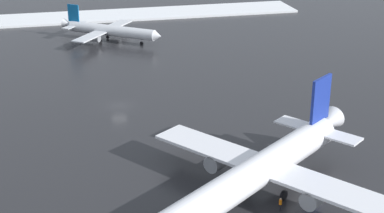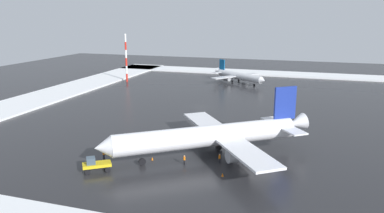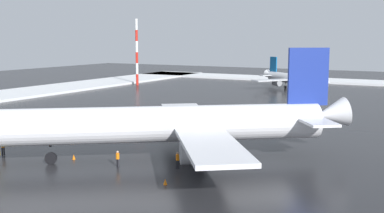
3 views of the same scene
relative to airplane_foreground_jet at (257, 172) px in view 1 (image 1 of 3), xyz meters
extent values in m
plane|color=#232326|center=(-35.23, -12.65, -3.98)|extent=(240.00, 240.00, 0.00)
cube|color=white|center=(-102.23, -12.65, -3.71)|extent=(14.00, 116.00, 0.54)
cylinder|color=white|center=(0.59, -0.79, 0.00)|extent=(23.50, 29.66, 3.87)
cone|color=white|center=(-10.56, 14.16, 0.68)|extent=(5.06, 5.22, 3.76)
cube|color=white|center=(6.02, 7.52, -0.34)|extent=(14.84, 12.85, 0.41)
cylinder|color=gray|center=(4.54, 5.71, -1.48)|extent=(4.14, 4.46, 2.27)
cube|color=white|center=(-8.93, -3.63, -0.34)|extent=(14.84, 12.85, 0.41)
cylinder|color=gray|center=(-6.76, -2.73, -1.48)|extent=(4.14, 4.46, 2.27)
cube|color=navy|center=(-8.93, 11.97, 4.89)|extent=(3.05, 3.89, 6.37)
cube|color=white|center=(-6.06, 13.83, 0.45)|extent=(6.14, 5.63, 0.27)
cube|color=white|center=(-11.53, 9.75, 0.45)|extent=(6.14, 5.63, 0.27)
cylinder|color=black|center=(0.55, 3.44, -1.71)|extent=(0.27, 0.27, 0.80)
cylinder|color=black|center=(0.55, 3.44, -3.36)|extent=(1.07, 1.24, 1.25)
cylinder|color=black|center=(-3.46, 0.45, -1.71)|extent=(0.27, 0.27, 0.80)
cylinder|color=black|center=(-3.46, 0.45, -3.36)|extent=(1.07, 1.24, 1.25)
cylinder|color=silver|center=(-76.57, -9.44, -1.37)|extent=(15.47, 19.49, 2.54)
cone|color=silver|center=(-69.32, 0.26, -1.37)|extent=(3.01, 2.88, 2.42)
cone|color=silver|center=(-83.92, -19.26, -0.92)|extent=(3.33, 3.43, 2.47)
cube|color=silver|center=(-82.83, -7.56, -1.59)|extent=(9.76, 8.46, 0.27)
cylinder|color=gray|center=(-81.41, -8.16, -2.34)|extent=(2.72, 2.93, 1.50)
cube|color=silver|center=(-73.01, -14.91, -1.59)|extent=(9.76, 8.46, 0.27)
cylinder|color=gray|center=(-73.98, -13.71, -2.34)|extent=(2.72, 2.93, 1.50)
cube|color=#0C5999|center=(-82.84, -17.82, 1.85)|extent=(2.01, 2.56, 4.19)
cube|color=silver|center=(-84.55, -16.36, -1.07)|extent=(4.04, 3.71, 0.18)
cube|color=silver|center=(-80.96, -19.05, -1.07)|extent=(4.04, 3.71, 0.18)
cylinder|color=black|center=(-71.87, -3.15, -2.49)|extent=(0.18, 0.18, 0.52)
cylinder|color=black|center=(-71.87, -3.15, -3.57)|extent=(0.70, 0.82, 0.82)
cylinder|color=black|center=(-79.24, -10.25, -2.49)|extent=(0.18, 0.18, 0.52)
cylinder|color=black|center=(-79.24, -10.25, -3.57)|extent=(0.70, 0.82, 0.82)
cylinder|color=black|center=(-76.60, -12.22, -2.49)|extent=(0.18, 0.18, 0.52)
cylinder|color=black|center=(-76.60, -12.22, -3.57)|extent=(0.70, 0.82, 0.82)
cylinder|color=black|center=(2.71, 2.21, -3.56)|extent=(0.16, 0.16, 0.85)
cylinder|color=black|center=(2.84, 2.05, -3.56)|extent=(0.16, 0.16, 0.85)
cylinder|color=orange|center=(2.77, 2.13, -2.82)|extent=(0.36, 0.36, 0.62)
sphere|color=tan|center=(2.77, 2.13, -2.39)|extent=(0.24, 0.24, 0.24)
camera|label=1|loc=(59.02, -21.81, 33.59)|focal=55.00mm
camera|label=2|loc=(62.51, 16.26, 21.30)|focal=35.00mm
camera|label=3|loc=(43.56, 26.22, 9.18)|focal=45.00mm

